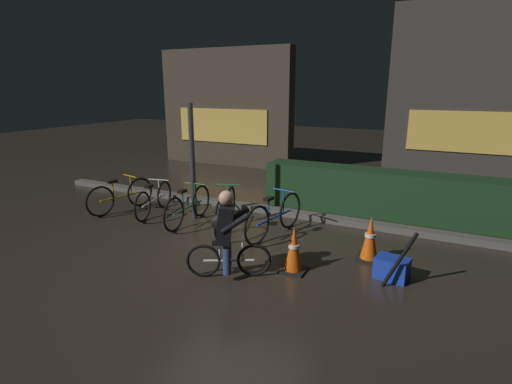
# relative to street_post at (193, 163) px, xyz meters

# --- Properties ---
(ground_plane) EXTENTS (40.00, 40.00, 0.00)m
(ground_plane) POSITION_rel_street_post_xyz_m (1.47, -1.20, -1.14)
(ground_plane) COLOR #2D261E
(sidewalk_curb) EXTENTS (12.00, 0.24, 0.12)m
(sidewalk_curb) POSITION_rel_street_post_xyz_m (1.47, 1.00, -1.08)
(sidewalk_curb) COLOR #56544F
(sidewalk_curb) RESTS_ON ground
(hedge_row) EXTENTS (4.80, 0.70, 0.94)m
(hedge_row) POSITION_rel_street_post_xyz_m (3.27, 1.90, -0.67)
(hedge_row) COLOR #19381C
(hedge_row) RESTS_ON ground
(storefront_left) EXTENTS (4.69, 0.54, 3.78)m
(storefront_left) POSITION_rel_street_post_xyz_m (-2.34, 5.30, 0.74)
(storefront_left) COLOR #42382D
(storefront_left) RESTS_ON ground
(storefront_right) EXTENTS (4.26, 0.54, 4.78)m
(storefront_right) POSITION_rel_street_post_xyz_m (4.86, 6.00, 1.24)
(storefront_right) COLOR #383330
(storefront_right) RESTS_ON ground
(street_post) EXTENTS (0.10, 0.10, 2.28)m
(street_post) POSITION_rel_street_post_xyz_m (0.00, 0.00, 0.00)
(street_post) COLOR #2D2D33
(street_post) RESTS_ON ground
(parked_bike_leftmost) EXTENTS (0.48, 1.56, 0.73)m
(parked_bike_leftmost) POSITION_rel_street_post_xyz_m (-1.69, -0.27, -0.81)
(parked_bike_leftmost) COLOR black
(parked_bike_leftmost) RESTS_ON ground
(parked_bike_left_mid) EXTENTS (0.46, 1.49, 0.70)m
(parked_bike_left_mid) POSITION_rel_street_post_xyz_m (-0.90, -0.16, -0.82)
(parked_bike_left_mid) COLOR black
(parked_bike_left_mid) RESTS_ON ground
(parked_bike_center_left) EXTENTS (0.46, 1.62, 0.74)m
(parked_bike_center_left) POSITION_rel_street_post_xyz_m (0.05, -0.28, -0.80)
(parked_bike_center_left) COLOR black
(parked_bike_center_left) RESTS_ON ground
(parked_bike_center_right) EXTENTS (0.60, 1.65, 0.79)m
(parked_bike_center_right) POSITION_rel_street_post_xyz_m (0.87, -0.24, -0.78)
(parked_bike_center_right) COLOR black
(parked_bike_center_right) RESTS_ON ground
(parked_bike_right_mid) EXTENTS (0.47, 1.70, 0.79)m
(parked_bike_right_mid) POSITION_rel_street_post_xyz_m (1.82, -0.16, -0.78)
(parked_bike_right_mid) COLOR black
(parked_bike_right_mid) RESTS_ON ground
(traffic_cone_near) EXTENTS (0.36, 0.36, 0.68)m
(traffic_cone_near) POSITION_rel_street_post_xyz_m (2.62, -1.30, -0.81)
(traffic_cone_near) COLOR black
(traffic_cone_near) RESTS_ON ground
(traffic_cone_far) EXTENTS (0.36, 0.36, 0.70)m
(traffic_cone_far) POSITION_rel_street_post_xyz_m (3.52, -0.43, -0.80)
(traffic_cone_far) COLOR black
(traffic_cone_far) RESTS_ON ground
(blue_crate) EXTENTS (0.49, 0.39, 0.30)m
(blue_crate) POSITION_rel_street_post_xyz_m (3.92, -0.90, -0.99)
(blue_crate) COLOR #193DB7
(blue_crate) RESTS_ON ground
(cyclist) EXTENTS (1.07, 0.59, 1.25)m
(cyclist) POSITION_rel_street_post_xyz_m (1.83, -1.84, -0.51)
(cyclist) COLOR black
(cyclist) RESTS_ON ground
(closed_umbrella) EXTENTS (0.41, 0.16, 0.79)m
(closed_umbrella) POSITION_rel_street_post_xyz_m (4.02, -1.15, -0.74)
(closed_umbrella) COLOR black
(closed_umbrella) RESTS_ON ground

